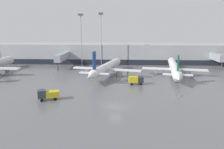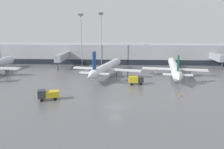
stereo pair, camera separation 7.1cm
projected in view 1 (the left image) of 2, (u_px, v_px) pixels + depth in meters
ground_plane at (116, 107)px, 46.83m from camera, size 320.00×320.00×0.00m
terminal_building at (120, 53)px, 106.30m from camera, size 160.00×31.14×9.00m
parked_jet_0 at (106, 68)px, 76.47m from camera, size 24.53×34.41×9.78m
parked_jet_2 at (174, 68)px, 77.37m from camera, size 22.58×38.65×8.77m
service_truck_1 at (136, 80)px, 64.94m from camera, size 4.42×2.23×2.46m
service_truck_2 at (48, 94)px, 50.93m from camera, size 5.21×3.58×2.53m
traffic_cone_0 at (51, 73)px, 81.19m from camera, size 0.45×0.45×0.58m
traffic_cone_1 at (180, 95)px, 53.94m from camera, size 0.39×0.39×0.76m
apron_light_mast_0 at (81, 26)px, 93.20m from camera, size 1.80×1.80×22.43m
apron_light_mast_4 at (101, 26)px, 91.40m from camera, size 1.80×1.80×22.76m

